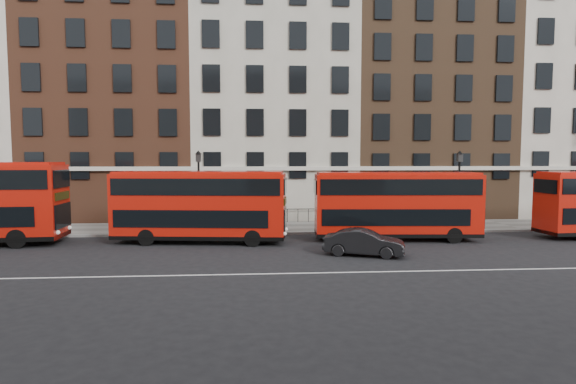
{
  "coord_description": "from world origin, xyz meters",
  "views": [
    {
      "loc": [
        -1.56,
        -20.93,
        4.93
      ],
      "look_at": [
        0.3,
        5.0,
        3.0
      ],
      "focal_mm": 28.0,
      "sensor_mm": 36.0,
      "label": 1
    }
  ],
  "objects": [
    {
      "name": "ground",
      "position": [
        0.0,
        0.0,
        0.0
      ],
      "size": [
        120.0,
        120.0,
        0.0
      ],
      "primitive_type": "plane",
      "color": "black",
      "rests_on": "ground"
    },
    {
      "name": "pavement",
      "position": [
        0.0,
        10.5,
        0.07
      ],
      "size": [
        80.0,
        5.0,
        0.15
      ],
      "primitive_type": "cube",
      "color": "slate",
      "rests_on": "ground"
    },
    {
      "name": "kerb",
      "position": [
        0.0,
        8.0,
        0.08
      ],
      "size": [
        80.0,
        0.3,
        0.16
      ],
      "primitive_type": "cube",
      "color": "gray",
      "rests_on": "ground"
    },
    {
      "name": "road_centre_line",
      "position": [
        0.0,
        -2.0,
        0.01
      ],
      "size": [
        70.0,
        0.12,
        0.01
      ],
      "primitive_type": "cube",
      "color": "white",
      "rests_on": "ground"
    },
    {
      "name": "building_terrace",
      "position": [
        -0.31,
        17.88,
        10.24
      ],
      "size": [
        64.0,
        11.95,
        22.0
      ],
      "color": "beige",
      "rests_on": "ground"
    },
    {
      "name": "bus_b",
      "position": [
        -4.87,
        5.49,
        2.25
      ],
      "size": [
        10.19,
        3.51,
        4.2
      ],
      "rotation": [
        0.0,
        0.0,
        -0.11
      ],
      "color": "#B61409",
      "rests_on": "ground"
    },
    {
      "name": "bus_c",
      "position": [
        6.86,
        5.48,
        2.21
      ],
      "size": [
        9.95,
        3.03,
        4.12
      ],
      "rotation": [
        0.0,
        0.0,
        -0.07
      ],
      "color": "#B61409",
      "rests_on": "ground"
    },
    {
      "name": "car_front",
      "position": [
        3.92,
        1.34,
        0.67
      ],
      "size": [
        4.3,
        2.68,
        1.34
      ],
      "primitive_type": "imported",
      "rotation": [
        0.0,
        0.0,
        1.23
      ],
      "color": "black",
      "rests_on": "ground"
    },
    {
      "name": "lamp_post_left",
      "position": [
        -5.29,
        8.69,
        3.08
      ],
      "size": [
        0.44,
        0.44,
        5.33
      ],
      "color": "black",
      "rests_on": "pavement"
    },
    {
      "name": "lamp_post_right",
      "position": [
        12.22,
        8.61,
        3.08
      ],
      "size": [
        0.44,
        0.44,
        5.33
      ],
      "color": "black",
      "rests_on": "pavement"
    },
    {
      "name": "iron_railings",
      "position": [
        0.0,
        12.7,
        0.65
      ],
      "size": [
        6.6,
        0.06,
        1.0
      ],
      "primitive_type": null,
      "color": "black",
      "rests_on": "pavement"
    }
  ]
}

